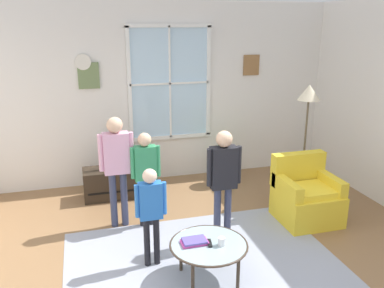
{
  "coord_description": "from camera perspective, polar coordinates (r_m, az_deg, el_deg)",
  "views": [
    {
      "loc": [
        -1.28,
        -3.66,
        2.59
      ],
      "look_at": [
        -0.03,
        0.8,
        1.18
      ],
      "focal_mm": 37.75,
      "sensor_mm": 36.0,
      "label": 1
    }
  ],
  "objects": [
    {
      "name": "tv_stand",
      "position": [
        6.33,
        -10.21,
        -5.3
      ],
      "size": [
        1.07,
        0.43,
        0.46
      ],
      "color": "#2D2319",
      "rests_on": "ground_plane"
    },
    {
      "name": "cup",
      "position": [
        4.2,
        4.21,
        -13.57
      ],
      "size": [
        0.08,
        0.08,
        0.09
      ],
      "primitive_type": "cylinder",
      "color": "white",
      "rests_on": "coffee_table"
    },
    {
      "name": "potted_plant_by_window",
      "position": [
        6.67,
        4.65,
        -2.32
      ],
      "size": [
        0.35,
        0.35,
        0.7
      ],
      "color": "#4C565B",
      "rests_on": "ground_plane"
    },
    {
      "name": "ground_plane",
      "position": [
        4.67,
        3.18,
        -16.98
      ],
      "size": [
        6.34,
        6.15,
        0.02
      ],
      "primitive_type": "cube",
      "color": "olive"
    },
    {
      "name": "floor_lamp",
      "position": [
        6.0,
        16.09,
        5.4
      ],
      "size": [
        0.32,
        0.32,
        1.74
      ],
      "color": "black",
      "rests_on": "ground_plane"
    },
    {
      "name": "person_green_shirt",
      "position": [
        5.19,
        -6.59,
        -3.48
      ],
      "size": [
        0.38,
        0.17,
        1.27
      ],
      "color": "black",
      "rests_on": "ground_plane"
    },
    {
      "name": "armchair",
      "position": [
        5.69,
        15.79,
        -7.2
      ],
      "size": [
        0.76,
        0.74,
        0.87
      ],
      "color": "yellow",
      "rests_on": "ground_plane"
    },
    {
      "name": "person_pink_shirt",
      "position": [
        5.18,
        -10.61,
        -2.16
      ],
      "size": [
        0.44,
        0.2,
        1.47
      ],
      "color": "#333851",
      "rests_on": "ground_plane"
    },
    {
      "name": "person_black_shirt",
      "position": [
        4.75,
        4.46,
        -4.26
      ],
      "size": [
        0.42,
        0.19,
        1.4
      ],
      "color": "#333851",
      "rests_on": "ground_plane"
    },
    {
      "name": "book_stack",
      "position": [
        4.23,
        0.34,
        -13.61
      ],
      "size": [
        0.27,
        0.17,
        0.04
      ],
      "color": "#C93F9C",
      "rests_on": "coffee_table"
    },
    {
      "name": "television",
      "position": [
        6.18,
        -10.41,
        -1.77
      ],
      "size": [
        0.51,
        0.08,
        0.35
      ],
      "color": "#4C4C4C",
      "rests_on": "tv_stand"
    },
    {
      "name": "person_blue_shirt",
      "position": [
        4.36,
        -5.86,
        -8.74
      ],
      "size": [
        0.34,
        0.15,
        1.13
      ],
      "color": "black",
      "rests_on": "ground_plane"
    },
    {
      "name": "remote_near_books",
      "position": [
        4.23,
        2.5,
        -13.82
      ],
      "size": [
        0.06,
        0.14,
        0.02
      ],
      "primitive_type": "cube",
      "rotation": [
        0.0,
        0.0,
        -0.18
      ],
      "color": "black",
      "rests_on": "coffee_table"
    },
    {
      "name": "back_wall",
      "position": [
        6.71,
        -4.42,
        7.21
      ],
      "size": [
        5.74,
        0.17,
        2.92
      ],
      "color": "silver",
      "rests_on": "ground_plane"
    },
    {
      "name": "remote_near_cup",
      "position": [
        4.25,
        0.87,
        -13.61
      ],
      "size": [
        0.04,
        0.14,
        0.02
      ],
      "primitive_type": "cube",
      "rotation": [
        0.0,
        0.0,
        0.01
      ],
      "color": "black",
      "rests_on": "coffee_table"
    },
    {
      "name": "coffee_table",
      "position": [
        4.25,
        2.37,
        -14.21
      ],
      "size": [
        0.81,
        0.81,
        0.43
      ],
      "color": "#99B2B7",
      "rests_on": "ground_plane"
    },
    {
      "name": "area_rug",
      "position": [
        4.73,
        1.46,
        -16.23
      ],
      "size": [
        3.01,
        2.11,
        0.01
      ],
      "primitive_type": "cube",
      "color": "#999EAD",
      "rests_on": "ground_plane"
    }
  ]
}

